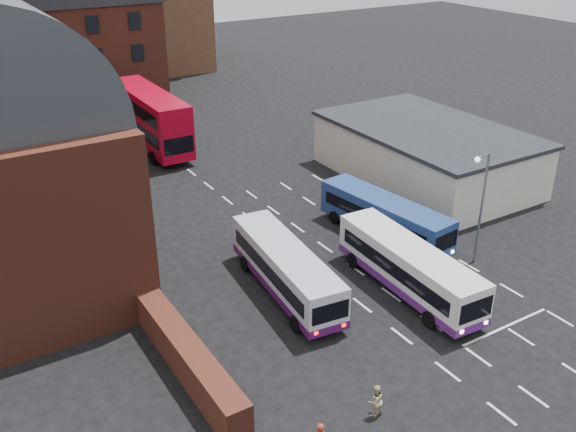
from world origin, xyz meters
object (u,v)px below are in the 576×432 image
bus_white_outbound (286,267)px  bus_blue (385,215)px  street_lamp (481,199)px  bus_white_inbound (409,265)px  bus_red_double (150,118)px  pedestrian_beige (376,400)px

bus_white_outbound → bus_blue: bus_white_outbound is taller
bus_blue → street_lamp: street_lamp is taller
bus_white_outbound → bus_white_inbound: 6.73m
bus_white_outbound → street_lamp: bearing=-9.6°
bus_red_double → pedestrian_beige: size_ratio=8.34×
bus_blue → pedestrian_beige: (-10.60, -12.37, -0.81)m
bus_white_inbound → street_lamp: (5.39, 0.31, 2.61)m
bus_red_double → street_lamp: size_ratio=1.79×
bus_white_outbound → pedestrian_beige: size_ratio=6.73×
bus_white_inbound → pedestrian_beige: 10.11m
bus_white_inbound → bus_blue: size_ratio=1.04×
bus_red_double → bus_blue: bearing=105.2°
bus_red_double → street_lamp: street_lamp is taller
street_lamp → pedestrian_beige: street_lamp is taller
bus_blue → bus_white_inbound: bearing=54.9°
bus_white_inbound → bus_blue: bearing=-115.1°
bus_blue → street_lamp: bearing=106.3°
bus_blue → bus_red_double: size_ratio=0.79×
bus_blue → street_lamp: size_ratio=1.41×
bus_white_inbound → bus_blue: bus_white_inbound is taller
street_lamp → pedestrian_beige: size_ratio=4.67×
bus_white_inbound → bus_red_double: size_ratio=0.82×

